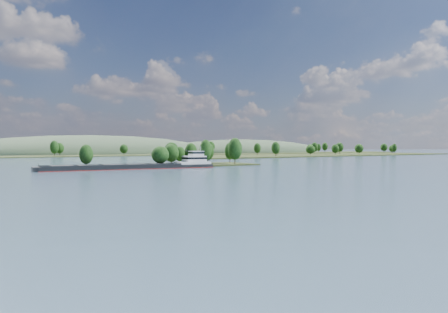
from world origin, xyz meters
TOP-DOWN VIEW (x-y plane):
  - ground at (0.00, 120.00)m, footprint 1800.00×1800.00m
  - tree_island at (7.78, 178.91)m, footprint 100.00×32.23m
  - right_bank at (231.90, 299.59)m, footprint 320.00×90.00m
  - back_shoreline at (7.95, 399.85)m, footprint 900.00×60.00m
  - hill_east at (260.00, 470.00)m, footprint 260.00×140.00m
  - hill_west at (60.00, 500.00)m, footprint 320.00×160.00m
  - cargo_barge at (-17.09, 166.11)m, footprint 79.67×16.84m

SIDE VIEW (x-z plane):
  - ground at x=0.00m, z-range 0.00..0.00m
  - hill_east at x=260.00m, z-range -18.00..18.00m
  - hill_west at x=60.00m, z-range -22.00..22.00m
  - back_shoreline at x=7.95m, z-range -6.96..8.39m
  - right_bank at x=231.90m, z-range -6.13..8.03m
  - cargo_barge at x=-17.09m, z-range -4.00..6.70m
  - tree_island at x=7.78m, z-range -3.50..11.51m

